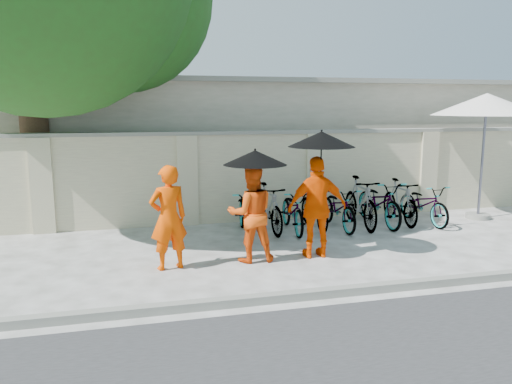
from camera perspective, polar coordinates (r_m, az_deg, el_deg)
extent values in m
plane|color=silver|center=(8.59, 1.37, -8.05)|extent=(80.00, 80.00, 0.00)
cube|color=gray|center=(7.04, 5.16, -11.68)|extent=(40.00, 0.16, 0.12)
cube|color=beige|center=(11.64, 1.91, 1.75)|extent=(20.00, 0.30, 2.00)
cube|color=beige|center=(15.49, 1.59, 6.00)|extent=(14.00, 6.00, 3.20)
cylinder|color=brown|center=(11.95, -24.00, 6.90)|extent=(0.60, 0.60, 4.40)
imported|color=#ED4400|center=(8.18, -9.98, -2.90)|extent=(0.71, 0.55, 1.71)
imported|color=#E5490B|center=(8.47, -0.56, -2.48)|extent=(0.83, 0.66, 1.66)
cylinder|color=black|center=(8.30, -0.11, 1.04)|extent=(0.02, 0.02, 0.85)
cone|color=black|center=(8.25, -0.11, 3.96)|extent=(1.06, 1.06, 0.24)
imported|color=#FB4E00|center=(8.75, 7.01, -1.75)|extent=(1.06, 0.47, 1.78)
cylinder|color=black|center=(8.57, 7.42, 2.44)|extent=(0.02, 0.02, 1.07)
cone|color=black|center=(8.52, 7.50, 6.02)|extent=(1.14, 1.14, 0.26)
cylinder|color=gray|center=(12.95, 24.02, -2.53)|extent=(0.55, 0.55, 0.11)
cylinder|color=slate|center=(12.76, 24.41, 2.99)|extent=(0.06, 0.06, 2.62)
cone|color=silver|center=(12.69, 24.85, 9.09)|extent=(3.19, 3.19, 0.50)
imported|color=slate|center=(10.28, -1.19, -2.33)|extent=(0.82, 1.85, 0.94)
imported|color=slate|center=(10.50, 1.41, -1.85)|extent=(0.60, 1.72, 1.02)
imported|color=slate|center=(10.57, 4.25, -2.12)|extent=(0.73, 1.76, 0.90)
imported|color=slate|center=(10.83, 6.67, -1.75)|extent=(0.45, 1.58, 0.95)
imported|color=slate|center=(10.93, 9.40, -1.81)|extent=(0.63, 1.74, 0.91)
imported|color=slate|center=(11.13, 11.83, -1.17)|extent=(0.65, 1.87, 1.10)
imported|color=slate|center=(11.46, 13.93, -1.17)|extent=(0.69, 1.93, 1.01)
imported|color=slate|center=(11.72, 16.13, -1.07)|extent=(0.56, 1.68, 1.00)
imported|color=slate|center=(11.88, 18.62, -1.28)|extent=(0.74, 1.76, 0.90)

